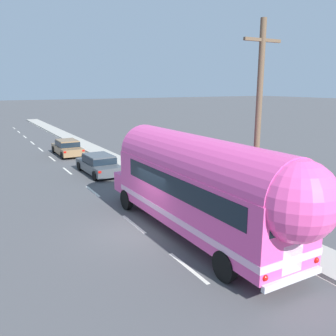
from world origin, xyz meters
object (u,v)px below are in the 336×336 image
utility_pole (258,126)px  car_second (67,147)px  painted_bus (203,184)px  car_lead (99,163)px

utility_pole → car_second: (-2.59, 20.83, -3.68)m
utility_pole → painted_bus: size_ratio=0.69×
utility_pole → car_lead: 13.57m
painted_bus → car_lead: (0.01, 12.60, -1.56)m
utility_pole → car_second: 21.31m
car_lead → utility_pole: bearing=-79.3°
utility_pole → painted_bus: utility_pole is taller
utility_pole → car_second: utility_pole is taller
utility_pole → car_lead: size_ratio=1.77×
painted_bus → car_lead: painted_bus is taller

